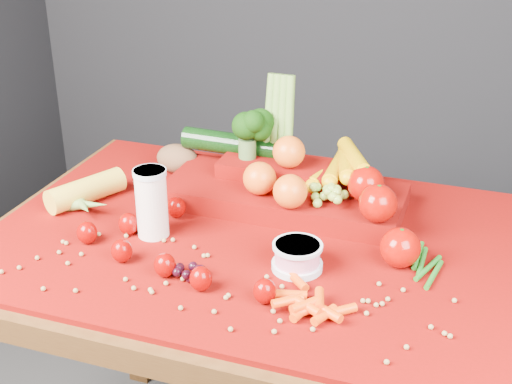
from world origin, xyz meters
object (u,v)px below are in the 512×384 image
(milk_glass, at_px, (151,201))
(produce_mound, at_px, (293,181))
(table, at_px, (253,279))
(yogurt_bowl, at_px, (297,256))

(milk_glass, height_order, produce_mound, produce_mound)
(table, distance_m, milk_glass, 0.27)
(table, relative_size, produce_mound, 1.85)
(yogurt_bowl, bearing_deg, table, 142.06)
(table, bearing_deg, milk_glass, -161.00)
(table, xyz_separation_m, milk_glass, (-0.19, -0.07, 0.18))
(yogurt_bowl, xyz_separation_m, produce_mound, (-0.08, 0.25, 0.03))
(table, height_order, milk_glass, milk_glass)
(milk_glass, distance_m, produce_mound, 0.32)
(table, height_order, produce_mound, produce_mound)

